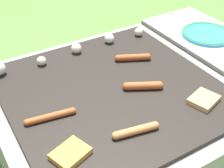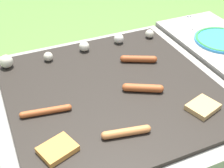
# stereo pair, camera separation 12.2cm
# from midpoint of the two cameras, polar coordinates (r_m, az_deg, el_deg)

# --- Properties ---
(ground_plane) EXTENTS (14.00, 14.00, 0.00)m
(ground_plane) POSITION_cam_midpoint_polar(r_m,az_deg,el_deg) (1.54, -2.33, -14.23)
(ground_plane) COLOR #567F38
(grill) EXTENTS (0.92, 0.92, 0.45)m
(grill) POSITION_cam_midpoint_polar(r_m,az_deg,el_deg) (1.38, -2.56, -8.35)
(grill) COLOR gray
(grill) RESTS_ON ground_plane
(side_ledge) EXTENTS (0.37, 0.61, 0.45)m
(side_ledge) POSITION_cam_midpoint_polar(r_m,az_deg,el_deg) (1.79, 13.49, 2.54)
(side_ledge) COLOR gray
(side_ledge) RESTS_ON ground_plane
(sausage_front_center) EXTENTS (0.17, 0.05, 0.03)m
(sausage_front_center) POSITION_cam_midpoint_polar(r_m,az_deg,el_deg) (1.03, 0.97, -8.63)
(sausage_front_center) COLOR #C6753D
(sausage_front_center) RESTS_ON grill
(sausage_front_right) EXTENTS (0.15, 0.09, 0.03)m
(sausage_front_right) POSITION_cam_midpoint_polar(r_m,az_deg,el_deg) (1.39, 1.34, 4.80)
(sausage_front_right) COLOR #93421E
(sausage_front_right) RESTS_ON grill
(sausage_front_left) EXTENTS (0.18, 0.05, 0.02)m
(sausage_front_left) POSITION_cam_midpoint_polar(r_m,az_deg,el_deg) (1.12, -14.31, -5.89)
(sausage_front_left) COLOR #A34C23
(sausage_front_left) RESTS_ON grill
(sausage_mid_left) EXTENTS (0.15, 0.09, 0.03)m
(sausage_mid_left) POSITION_cam_midpoint_polar(r_m,az_deg,el_deg) (1.22, 2.85, -0.42)
(sausage_mid_left) COLOR #A34C23
(sausage_mid_left) RESTS_ON grill
(bread_slice_center) EXTENTS (0.13, 0.11, 0.02)m
(bread_slice_center) POSITION_cam_midpoint_polar(r_m,az_deg,el_deg) (1.19, 13.65, -2.92)
(bread_slice_center) COLOR tan
(bread_slice_center) RESTS_ON grill
(bread_slice_left) EXTENTS (0.13, 0.12, 0.02)m
(bread_slice_left) POSITION_cam_midpoint_polar(r_m,az_deg,el_deg) (0.99, -11.23, -12.55)
(bread_slice_left) COLOR #D18438
(bread_slice_left) RESTS_ON grill
(mushroom_row) EXTENTS (0.75, 0.07, 0.06)m
(mushroom_row) POSITION_cam_midpoint_polar(r_m,az_deg,el_deg) (1.44, -11.17, 5.74)
(mushroom_row) COLOR beige
(mushroom_row) RESTS_ON grill
(plate_colorful) EXTENTS (0.26, 0.26, 0.02)m
(plate_colorful) POSITION_cam_midpoint_polar(r_m,az_deg,el_deg) (1.67, 15.09, 8.83)
(plate_colorful) COLOR #338CCC
(plate_colorful) RESTS_ON side_ledge
(fork_utensil) EXTENTS (0.09, 0.15, 0.01)m
(fork_utensil) POSITION_cam_midpoint_polar(r_m,az_deg,el_deg) (1.82, 9.53, 11.83)
(fork_utensil) COLOR silver
(fork_utensil) RESTS_ON side_ledge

